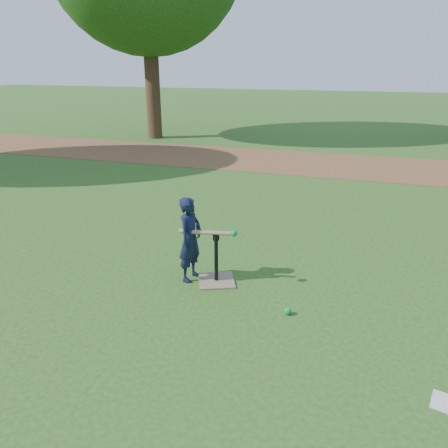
% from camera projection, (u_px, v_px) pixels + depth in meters
% --- Properties ---
extents(ground, '(80.00, 80.00, 0.00)m').
position_uv_depth(ground, '(233.00, 301.00, 4.93)').
color(ground, '#285116').
rests_on(ground, ground).
extents(dirt_strip, '(24.00, 3.00, 0.01)m').
position_uv_depth(dirt_strip, '(316.00, 163.00, 11.60)').
color(dirt_strip, brown).
rests_on(dirt_strip, ground).
extents(child, '(0.30, 0.42, 1.05)m').
position_uv_depth(child, '(190.00, 239.00, 5.27)').
color(child, black).
rests_on(child, ground).
extents(wiffle_ball_ground, '(0.08, 0.08, 0.08)m').
position_uv_depth(wiffle_ball_ground, '(288.00, 311.00, 4.66)').
color(wiffle_ball_ground, '#0D9041').
rests_on(wiffle_ball_ground, ground).
extents(batting_tee, '(0.57, 0.57, 0.61)m').
position_uv_depth(batting_tee, '(216.00, 273.00, 5.34)').
color(batting_tee, '#897057').
rests_on(batting_tee, ground).
extents(swing_action, '(0.73, 0.17, 0.12)m').
position_uv_depth(swing_action, '(209.00, 232.00, 5.15)').
color(swing_action, tan).
rests_on(swing_action, ground).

